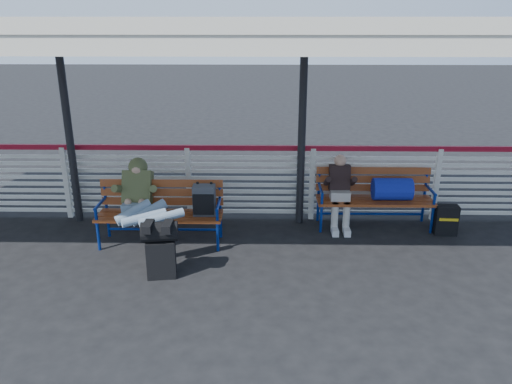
{
  "coord_description": "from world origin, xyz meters",
  "views": [
    {
      "loc": [
        1.24,
        -5.77,
        3.16
      ],
      "look_at": [
        1.11,
        1.0,
        0.78
      ],
      "focal_mm": 35.0,
      "sensor_mm": 36.0,
      "label": 1
    }
  ],
  "objects_px": {
    "luggage_stack": "(161,247)",
    "bench_right": "(383,191)",
    "bench_left": "(173,205)",
    "companion_person": "(340,191)",
    "suitcase_side": "(446,220)",
    "traveler_man": "(144,208)"
  },
  "relations": [
    {
      "from": "bench_right",
      "to": "companion_person",
      "type": "relative_size",
      "value": 1.57
    },
    {
      "from": "bench_left",
      "to": "luggage_stack",
      "type": "bearing_deg",
      "value": -89.26
    },
    {
      "from": "traveler_man",
      "to": "companion_person",
      "type": "xyz_separation_m",
      "value": [
        2.83,
        0.97,
        -0.08
      ]
    },
    {
      "from": "companion_person",
      "to": "bench_right",
      "type": "bearing_deg",
      "value": 3.04
    },
    {
      "from": "suitcase_side",
      "to": "luggage_stack",
      "type": "bearing_deg",
      "value": -158.02
    },
    {
      "from": "traveler_man",
      "to": "companion_person",
      "type": "relative_size",
      "value": 1.43
    },
    {
      "from": "suitcase_side",
      "to": "bench_right",
      "type": "bearing_deg",
      "value": 165.45
    },
    {
      "from": "traveler_man",
      "to": "suitcase_side",
      "type": "distance_m",
      "value": 4.51
    },
    {
      "from": "luggage_stack",
      "to": "bench_left",
      "type": "xyz_separation_m",
      "value": [
        -0.01,
        1.03,
        0.18
      ]
    },
    {
      "from": "bench_left",
      "to": "companion_person",
      "type": "distance_m",
      "value": 2.57
    },
    {
      "from": "bench_left",
      "to": "bench_right",
      "type": "bearing_deg",
      "value": 11.72
    },
    {
      "from": "luggage_stack",
      "to": "bench_left",
      "type": "bearing_deg",
      "value": 82.93
    },
    {
      "from": "bench_left",
      "to": "traveler_man",
      "type": "height_order",
      "value": "traveler_man"
    },
    {
      "from": "companion_person",
      "to": "traveler_man",
      "type": "bearing_deg",
      "value": -161.07
    },
    {
      "from": "luggage_stack",
      "to": "companion_person",
      "type": "distance_m",
      "value": 2.99
    },
    {
      "from": "companion_person",
      "to": "bench_left",
      "type": "bearing_deg",
      "value": -165.99
    },
    {
      "from": "bench_left",
      "to": "bench_right",
      "type": "distance_m",
      "value": 3.24
    },
    {
      "from": "bench_right",
      "to": "traveler_man",
      "type": "height_order",
      "value": "traveler_man"
    },
    {
      "from": "bench_left",
      "to": "companion_person",
      "type": "xyz_separation_m",
      "value": [
        2.5,
        0.62,
        0.01
      ]
    },
    {
      "from": "bench_left",
      "to": "suitcase_side",
      "type": "height_order",
      "value": "bench_left"
    },
    {
      "from": "bench_right",
      "to": "suitcase_side",
      "type": "distance_m",
      "value": 1.03
    },
    {
      "from": "luggage_stack",
      "to": "bench_right",
      "type": "height_order",
      "value": "bench_right"
    }
  ]
}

